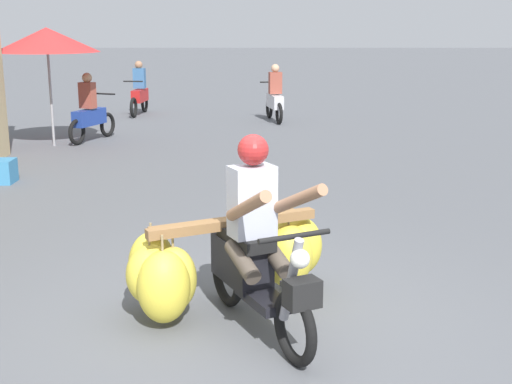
# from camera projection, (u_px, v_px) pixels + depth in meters

# --- Properties ---
(ground_plane) EXTENTS (120.00, 120.00, 0.00)m
(ground_plane) POSITION_uv_depth(u_px,v_px,m) (247.00, 337.00, 5.44)
(ground_plane) COLOR #56595E
(motorbike_main_loaded) EXTENTS (1.81, 1.97, 1.58)m
(motorbike_main_loaded) POSITION_uv_depth(u_px,v_px,m) (227.00, 260.00, 5.73)
(motorbike_main_loaded) COLOR black
(motorbike_main_loaded) RESTS_ON ground
(motorbike_distant_ahead_left) EXTENTS (0.75, 1.54, 1.40)m
(motorbike_distant_ahead_left) POSITION_uv_depth(u_px,v_px,m) (88.00, 114.00, 14.12)
(motorbike_distant_ahead_left) COLOR black
(motorbike_distant_ahead_left) RESTS_ON ground
(motorbike_distant_ahead_right) EXTENTS (0.57, 1.60, 1.40)m
(motorbike_distant_ahead_right) POSITION_uv_depth(u_px,v_px,m) (273.00, 99.00, 16.91)
(motorbike_distant_ahead_right) COLOR black
(motorbike_distant_ahead_right) RESTS_ON ground
(motorbike_distant_far_ahead) EXTENTS (0.50, 1.62, 1.40)m
(motorbike_distant_far_ahead) POSITION_uv_depth(u_px,v_px,m) (138.00, 93.00, 18.19)
(motorbike_distant_far_ahead) COLOR black
(motorbike_distant_far_ahead) RESTS_ON ground
(market_umbrella_near_shop) EXTENTS (1.99, 1.99, 2.29)m
(market_umbrella_near_shop) POSITION_uv_depth(u_px,v_px,m) (45.00, 40.00, 13.23)
(market_umbrella_near_shop) COLOR #99999E
(market_umbrella_near_shop) RESTS_ON ground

